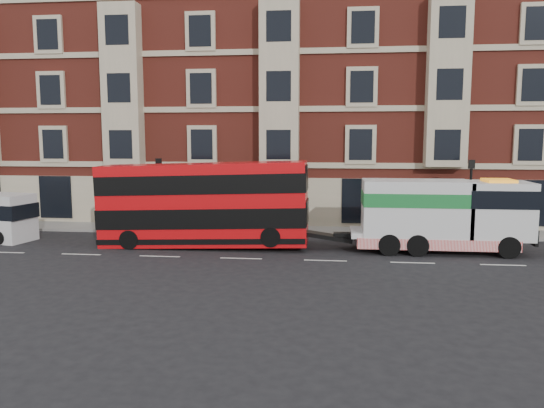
# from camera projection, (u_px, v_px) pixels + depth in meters

# --- Properties ---
(ground) EXTENTS (120.00, 120.00, 0.00)m
(ground) POSITION_uv_depth(u_px,v_px,m) (241.00, 258.00, 25.25)
(ground) COLOR black
(ground) RESTS_ON ground
(sidewalk) EXTENTS (90.00, 3.00, 0.15)m
(sidewalk) POSITION_uv_depth(u_px,v_px,m) (262.00, 230.00, 32.63)
(sidewalk) COLOR slate
(sidewalk) RESTS_ON ground
(victorian_terrace) EXTENTS (45.00, 12.00, 20.40)m
(victorian_terrace) POSITION_uv_depth(u_px,v_px,m) (281.00, 78.00, 38.74)
(victorian_terrace) COLOR maroon
(victorian_terrace) RESTS_ON ground
(lamp_post_west) EXTENTS (0.35, 0.15, 4.35)m
(lamp_post_west) POSITION_uv_depth(u_px,v_px,m) (159.00, 189.00, 31.69)
(lamp_post_west) COLOR black
(lamp_post_west) RESTS_ON sidewalk
(lamp_post_east) EXTENTS (0.35, 0.15, 4.35)m
(lamp_post_east) POSITION_uv_depth(u_px,v_px,m) (470.00, 192.00, 29.71)
(lamp_post_east) COLOR black
(lamp_post_east) RESTS_ON sidewalk
(double_decker_bus) EXTENTS (10.85, 2.49, 4.39)m
(double_decker_bus) POSITION_uv_depth(u_px,v_px,m) (204.00, 203.00, 27.73)
(double_decker_bus) COLOR red
(double_decker_bus) RESTS_ON ground
(tow_truck) EXTENTS (8.69, 2.57, 3.62)m
(tow_truck) POSITION_uv_depth(u_px,v_px,m) (440.00, 214.00, 26.45)
(tow_truck) COLOR silver
(tow_truck) RESTS_ON ground
(pedestrian) EXTENTS (0.80, 0.76, 1.83)m
(pedestrian) POSITION_uv_depth(u_px,v_px,m) (154.00, 214.00, 32.54)
(pedestrian) COLOR #1A2135
(pedestrian) RESTS_ON sidewalk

